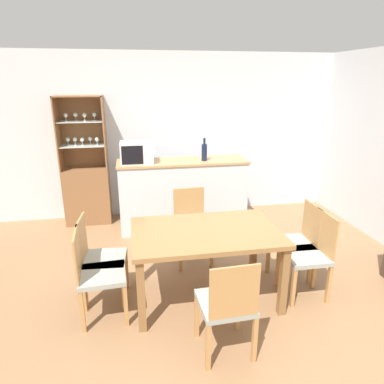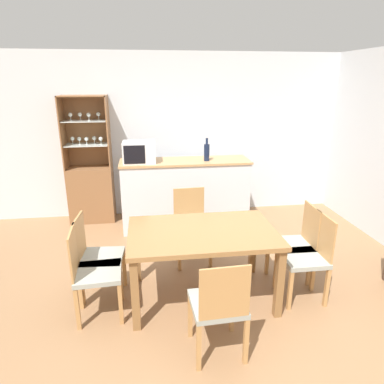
{
  "view_description": "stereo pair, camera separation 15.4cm",
  "coord_description": "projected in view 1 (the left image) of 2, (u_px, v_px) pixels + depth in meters",
  "views": [
    {
      "loc": [
        -0.74,
        -2.83,
        2.13
      ],
      "look_at": [
        -0.05,
        1.04,
        0.84
      ],
      "focal_mm": 32.0,
      "sensor_mm": 36.0,
      "label": 1
    },
    {
      "loc": [
        -0.59,
        -2.85,
        2.13
      ],
      "look_at": [
        -0.05,
        1.04,
        0.84
      ],
      "focal_mm": 32.0,
      "sensor_mm": 36.0,
      "label": 2
    }
  ],
  "objects": [
    {
      "name": "dining_chair_side_left_far",
      "position": [
        100.0,
        259.0,
        3.37
      ],
      "size": [
        0.44,
        0.44,
        0.88
      ],
      "rotation": [
        0.0,
        0.0,
        -1.65
      ],
      "color": "#999E93",
      "rests_on": "ground_plane"
    },
    {
      "name": "dining_chair_head_far",
      "position": [
        192.0,
        226.0,
        4.14
      ],
      "size": [
        0.44,
        0.44,
        0.88
      ],
      "rotation": [
        0.0,
        0.0,
        3.2
      ],
      "color": "#999E93",
      "rests_on": "ground_plane"
    },
    {
      "name": "dining_chair_head_near",
      "position": [
        227.0,
        305.0,
        2.68
      ],
      "size": [
        0.43,
        0.43,
        0.88
      ],
      "rotation": [
        0.0,
        0.0,
        0.04
      ],
      "color": "#999E93",
      "rests_on": "ground_plane"
    },
    {
      "name": "dining_table",
      "position": [
        206.0,
        239.0,
        3.35
      ],
      "size": [
        1.43,
        0.92,
        0.74
      ],
      "color": "olive",
      "rests_on": "ground_plane"
    },
    {
      "name": "wine_bottle",
      "position": [
        204.0,
        152.0,
        4.87
      ],
      "size": [
        0.08,
        0.08,
        0.33
      ],
      "color": "#141E38",
      "rests_on": "kitchen_counter"
    },
    {
      "name": "display_cabinet",
      "position": [
        87.0,
        186.0,
        5.26
      ],
      "size": [
        0.67,
        0.4,
        1.92
      ],
      "color": "brown",
      "rests_on": "ground_plane"
    },
    {
      "name": "dining_chair_side_right_near",
      "position": [
        309.0,
        255.0,
        3.45
      ],
      "size": [
        0.42,
        0.42,
        0.88
      ],
      "rotation": [
        0.0,
        0.0,
        1.57
      ],
      "color": "#999E93",
      "rests_on": "ground_plane"
    },
    {
      "name": "dining_chair_side_left_near",
      "position": [
        97.0,
        274.0,
        3.1
      ],
      "size": [
        0.44,
        0.44,
        0.88
      ],
      "rotation": [
        0.0,
        0.0,
        -1.51
      ],
      "color": "#999E93",
      "rests_on": "ground_plane"
    },
    {
      "name": "wall_back",
      "position": [
        178.0,
        136.0,
        5.49
      ],
      "size": [
        6.8,
        0.06,
        2.55
      ],
      "color": "silver",
      "rests_on": "ground_plane"
    },
    {
      "name": "kitchen_counter",
      "position": [
        183.0,
        194.0,
        5.08
      ],
      "size": [
        1.87,
        0.55,
        1.03
      ],
      "color": "silver",
      "rests_on": "ground_plane"
    },
    {
      "name": "dining_chair_side_right_far",
      "position": [
        296.0,
        242.0,
        3.71
      ],
      "size": [
        0.43,
        0.43,
        0.88
      ],
      "rotation": [
        0.0,
        0.0,
        1.54
      ],
      "color": "#999E93",
      "rests_on": "ground_plane"
    },
    {
      "name": "ground_plane",
      "position": [
        215.0,
        303.0,
        3.43
      ],
      "size": [
        18.0,
        18.0,
        0.0
      ],
      "primitive_type": "plane",
      "color": "#936B47"
    },
    {
      "name": "microwave",
      "position": [
        137.0,
        152.0,
        4.75
      ],
      "size": [
        0.45,
        0.37,
        0.29
      ],
      "color": "silver",
      "rests_on": "kitchen_counter"
    }
  ]
}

